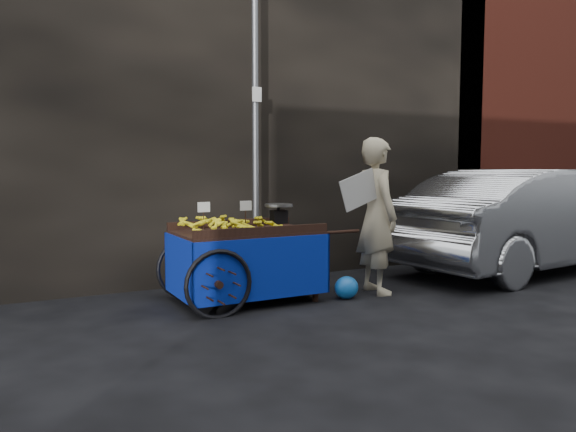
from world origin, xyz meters
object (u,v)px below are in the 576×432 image
vendor (377,216)px  parked_car (530,220)px  banana_cart (242,238)px  plastic_bag (346,288)px

vendor → parked_car: 2.84m
banana_cart → plastic_bag: (1.10, -0.44, -0.59)m
vendor → plastic_bag: vendor is taller
banana_cart → parked_car: bearing=-2.6°
vendor → parked_car: (2.83, 0.15, -0.19)m
plastic_bag → parked_car: 3.39m
parked_car → vendor: bearing=87.3°
vendor → plastic_bag: 0.95m
plastic_bag → banana_cart: bearing=158.4°
banana_cart → vendor: bearing=-11.7°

